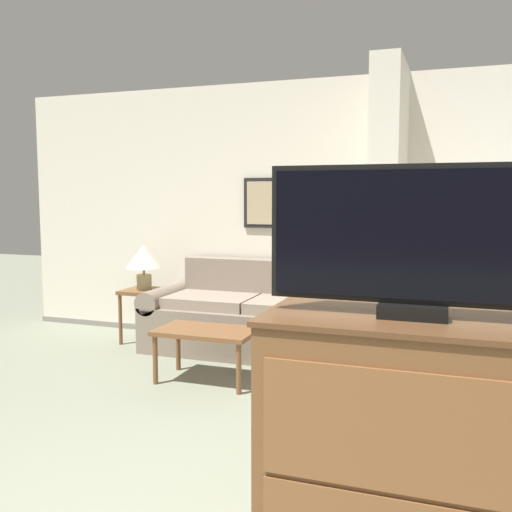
# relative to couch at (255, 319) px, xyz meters

# --- Properties ---
(wall_back) EXTENTS (6.86, 0.16, 2.60)m
(wall_back) POSITION_rel_couch_xyz_m (0.60, 0.48, 0.98)
(wall_back) COLOR silver
(wall_back) RESTS_ON ground_plane
(wall_partition_pillar) EXTENTS (0.24, 0.87, 2.60)m
(wall_partition_pillar) POSITION_rel_couch_xyz_m (1.22, -0.01, 0.98)
(wall_partition_pillar) COLOR silver
(wall_partition_pillar) RESTS_ON ground_plane
(couch) EXTENTS (2.08, 0.84, 0.86)m
(couch) POSITION_rel_couch_xyz_m (0.00, 0.00, 0.00)
(couch) COLOR gray
(couch) RESTS_ON ground_plane
(coffee_table) EXTENTS (0.79, 0.47, 0.43)m
(coffee_table) POSITION_rel_couch_xyz_m (-0.07, -0.96, 0.06)
(coffee_table) COLOR brown
(coffee_table) RESTS_ON ground_plane
(side_table) EXTENTS (0.41, 0.41, 0.54)m
(side_table) POSITION_rel_couch_xyz_m (-1.18, -0.03, 0.12)
(side_table) COLOR brown
(side_table) RESTS_ON ground_plane
(table_lamp) EXTENTS (0.36, 0.36, 0.45)m
(table_lamp) POSITION_rel_couch_xyz_m (-1.18, -0.03, 0.53)
(table_lamp) COLOR tan
(table_lamp) RESTS_ON side_table
(tv_dresser) EXTENTS (1.08, 0.54, 1.05)m
(tv_dresser) POSITION_rel_couch_xyz_m (1.65, -2.94, 0.21)
(tv_dresser) COLOR brown
(tv_dresser) RESTS_ON ground_plane
(tv) EXTENTS (1.06, 0.16, 0.55)m
(tv) POSITION_rel_couch_xyz_m (1.65, -2.93, 1.01)
(tv) COLOR black
(tv) RESTS_ON tv_dresser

